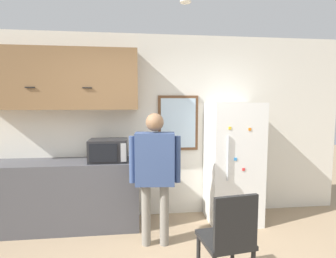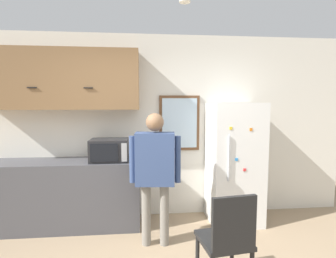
{
  "view_description": "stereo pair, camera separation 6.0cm",
  "coord_description": "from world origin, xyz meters",
  "px_view_note": "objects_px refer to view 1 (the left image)",
  "views": [
    {
      "loc": [
        -0.19,
        -1.79,
        1.69
      ],
      "look_at": [
        0.15,
        1.15,
        1.41
      ],
      "focal_mm": 28.0,
      "sensor_mm": 36.0,
      "label": 1
    },
    {
      "loc": [
        -0.13,
        -1.8,
        1.69
      ],
      "look_at": [
        0.15,
        1.15,
        1.41
      ],
      "focal_mm": 28.0,
      "sensor_mm": 36.0,
      "label": 2
    }
  ],
  "objects_px": {
    "person": "(155,166)",
    "chair": "(229,236)",
    "microwave": "(108,150)",
    "refrigerator": "(233,162)"
  },
  "relations": [
    {
      "from": "person",
      "to": "chair",
      "type": "distance_m",
      "value": 1.14
    },
    {
      "from": "microwave",
      "to": "refrigerator",
      "type": "relative_size",
      "value": 0.29
    },
    {
      "from": "refrigerator",
      "to": "person",
      "type": "bearing_deg",
      "value": -154.7
    },
    {
      "from": "person",
      "to": "chair",
      "type": "xyz_separation_m",
      "value": [
        0.61,
        -0.85,
        -0.46
      ]
    },
    {
      "from": "microwave",
      "to": "chair",
      "type": "relative_size",
      "value": 0.54
    },
    {
      "from": "person",
      "to": "refrigerator",
      "type": "relative_size",
      "value": 0.93
    },
    {
      "from": "microwave",
      "to": "refrigerator",
      "type": "xyz_separation_m",
      "value": [
        1.75,
        0.02,
        -0.22
      ]
    },
    {
      "from": "chair",
      "to": "person",
      "type": "bearing_deg",
      "value": -62.07
    },
    {
      "from": "microwave",
      "to": "person",
      "type": "height_order",
      "value": "person"
    },
    {
      "from": "microwave",
      "to": "refrigerator",
      "type": "bearing_deg",
      "value": 0.53
    }
  ]
}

